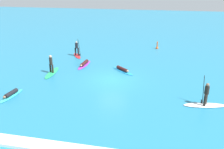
{
  "coord_description": "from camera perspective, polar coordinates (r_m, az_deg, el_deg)",
  "views": [
    {
      "loc": [
        4.28,
        -20.26,
        8.47
      ],
      "look_at": [
        0.0,
        0.0,
        0.5
      ],
      "focal_mm": 38.78,
      "sensor_mm": 36.0,
      "label": 1
    }
  ],
  "objects": [
    {
      "name": "marker_buoy",
      "position": [
        33.38,
        10.58,
        6.37
      ],
      "size": [
        0.36,
        0.36,
        1.06
      ],
      "color": "#E55119",
      "rests_on": "ground_plane"
    },
    {
      "name": "surfer_on_purple_board",
      "position": [
        26.32,
        -6.56,
        2.5
      ],
      "size": [
        0.87,
        3.23,
        0.43
      ],
      "rotation": [
        0.0,
        0.0,
        4.65
      ],
      "color": "purple",
      "rests_on": "ground_plane"
    },
    {
      "name": "surfer_on_white_board",
      "position": [
        18.86,
        21.11,
        -5.85
      ],
      "size": [
        3.14,
        1.31,
        2.22
      ],
      "rotation": [
        0.0,
        0.0,
        3.32
      ],
      "color": "white",
      "rests_on": "ground_plane"
    },
    {
      "name": "ground_plane",
      "position": [
        22.37,
        0.0,
        -1.2
      ],
      "size": [
        120.0,
        120.0,
        0.0
      ],
      "primitive_type": "plane",
      "color": "teal",
      "rests_on": "ground"
    },
    {
      "name": "surfer_on_teal_board",
      "position": [
        20.67,
        -22.72,
        -4.4
      ],
      "size": [
        0.82,
        2.7,
        0.43
      ],
      "rotation": [
        0.0,
        0.0,
        4.61
      ],
      "color": "#33C6CC",
      "rests_on": "ground_plane"
    },
    {
      "name": "surfer_on_red_board",
      "position": [
        29.66,
        -8.26,
        5.37
      ],
      "size": [
        1.86,
        2.43,
        2.14
      ],
      "rotation": [
        0.0,
        0.0,
        5.28
      ],
      "color": "red",
      "rests_on": "ground_plane"
    },
    {
      "name": "surfer_on_blue_board",
      "position": [
        24.46,
        2.48,
        1.12
      ],
      "size": [
        2.76,
        2.61,
        0.39
      ],
      "rotation": [
        0.0,
        0.0,
        5.54
      ],
      "color": "#1E8CD1",
      "rests_on": "ground_plane"
    },
    {
      "name": "surfer_on_green_board",
      "position": [
        24.51,
        -14.05,
        1.14
      ],
      "size": [
        1.0,
        3.34,
        1.85
      ],
      "rotation": [
        0.0,
        0.0,
        1.66
      ],
      "color": "#23B266",
      "rests_on": "ground_plane"
    }
  ]
}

